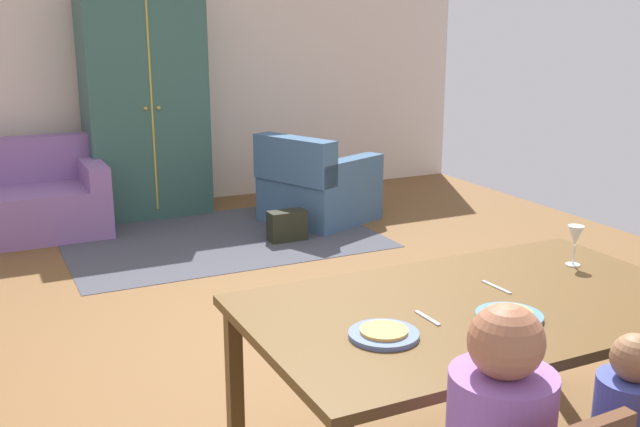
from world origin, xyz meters
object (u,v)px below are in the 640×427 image
(plate_near_child, at_px, (509,316))
(armchair, at_px, (316,187))
(dining_table, at_px, (478,317))
(plate_near_man, at_px, (384,335))
(wine_glass, at_px, (575,237))
(armoire, at_px, (145,105))
(handbag, at_px, (287,226))

(plate_near_child, bearing_deg, armchair, 74.32)
(dining_table, relative_size, armchair, 1.64)
(plate_near_man, relative_size, wine_glass, 1.34)
(dining_table, bearing_deg, plate_near_child, -90.00)
(plate_near_man, height_order, armchair, armchair)
(armchair, height_order, armoire, armoire)
(plate_near_man, relative_size, armchair, 0.22)
(dining_table, relative_size, armoire, 0.88)
(armchair, xyz_separation_m, armoire, (-1.33, 0.95, 0.73))
(armoire, bearing_deg, armchair, -35.62)
(plate_near_man, height_order, plate_near_child, same)
(dining_table, xyz_separation_m, armchair, (1.14, 3.88, -0.38))
(plate_near_man, distance_m, wine_glass, 1.21)
(plate_near_man, bearing_deg, armchair, 67.64)
(handbag, bearing_deg, plate_near_child, -100.13)
(armoire, bearing_deg, plate_near_man, -93.67)
(handbag, bearing_deg, dining_table, -100.65)
(wine_glass, relative_size, armchair, 0.17)
(plate_near_man, xyz_separation_m, armoire, (0.32, 4.96, 0.28))
(dining_table, height_order, plate_near_man, plate_near_man)
(plate_near_man, xyz_separation_m, handbag, (1.15, 3.52, -0.64))
(plate_near_man, distance_m, armoire, 4.97)
(wine_glass, relative_size, handbag, 0.58)
(armoire, xyz_separation_m, handbag, (0.83, -1.43, -0.92))
(armoire, bearing_deg, handbag, -59.93)
(plate_near_child, distance_m, handbag, 3.70)
(dining_table, bearing_deg, plate_near_man, -166.66)
(dining_table, distance_m, plate_near_child, 0.19)
(armoire, distance_m, handbag, 1.89)
(handbag, bearing_deg, armoire, 120.07)
(dining_table, distance_m, wine_glass, 0.71)
(dining_table, bearing_deg, handbag, 79.35)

